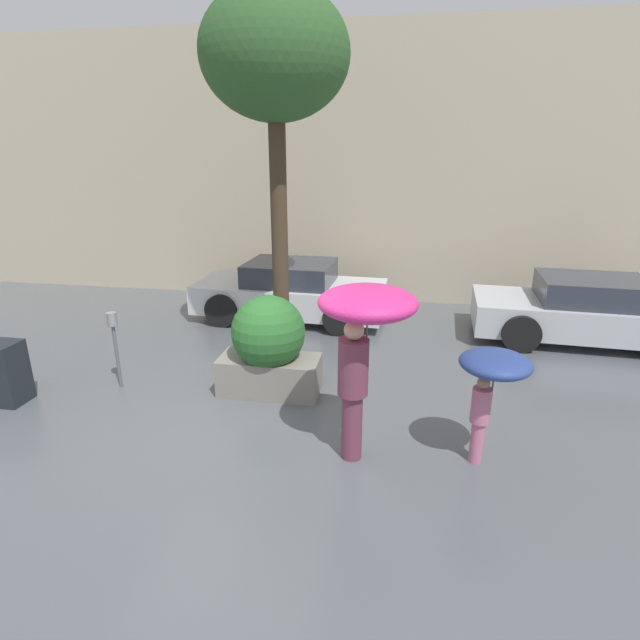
% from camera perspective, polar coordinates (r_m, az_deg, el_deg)
% --- Properties ---
extents(ground_plane, '(40.00, 40.00, 0.00)m').
position_cam_1_polar(ground_plane, '(6.62, -11.53, -12.61)').
color(ground_plane, '#51565B').
extents(building_facade, '(18.00, 0.30, 6.00)m').
position_cam_1_polar(building_facade, '(11.94, -0.85, 16.85)').
color(building_facade, '#B7A88E').
rests_on(building_facade, ground).
extents(planter_box, '(1.46, 1.06, 1.48)m').
position_cam_1_polar(planter_box, '(7.23, -5.87, -2.94)').
color(planter_box, gray).
rests_on(planter_box, ground).
extents(person_adult, '(1.08, 1.08, 2.05)m').
position_cam_1_polar(person_adult, '(5.39, 5.04, -0.46)').
color(person_adult, brown).
rests_on(person_adult, ground).
extents(person_child, '(0.77, 0.77, 1.37)m').
position_cam_1_polar(person_child, '(5.72, 19.10, -5.84)').
color(person_child, '#B76684').
rests_on(person_child, ground).
extents(parked_car_near, '(4.01, 2.01, 1.21)m').
position_cam_1_polar(parked_car_near, '(10.59, -3.38, 3.25)').
color(parked_car_near, silver).
rests_on(parked_car_near, ground).
extents(parked_car_far, '(4.20, 2.07, 1.21)m').
position_cam_1_polar(parked_car_far, '(10.50, 28.41, 0.84)').
color(parked_car_far, '#B7BCC1').
rests_on(parked_car_far, ground).
extents(street_tree, '(2.27, 2.27, 5.74)m').
position_cam_1_polar(street_tree, '(8.45, -5.17, 27.46)').
color(street_tree, '#423323').
rests_on(street_tree, ground).
extents(parking_meter, '(0.14, 0.14, 1.18)m').
position_cam_1_polar(parking_meter, '(7.93, -22.49, -1.46)').
color(parking_meter, '#595B60').
rests_on(parking_meter, ground).
extents(newspaper_box, '(0.50, 0.44, 0.90)m').
position_cam_1_polar(newspaper_box, '(8.31, -32.36, -5.13)').
color(newspaper_box, '#1E2328').
rests_on(newspaper_box, ground).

